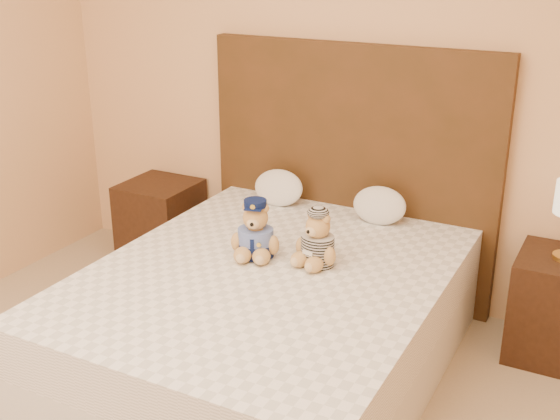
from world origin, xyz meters
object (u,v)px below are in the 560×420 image
Objects in this scene: nightstand_left at (161,223)px; teddy_prisoner at (318,238)px; pillow_left at (279,186)px; nightstand_right at (559,308)px; pillow_right at (379,204)px; teddy_police at (256,229)px; bed at (269,320)px.

teddy_prisoner is at bearing -23.81° from nightstand_left.
nightstand_right is at bearing -1.05° from pillow_left.
nightstand_left is 2.00× the size of teddy_prisoner.
nightstand_right is at bearing 0.00° from nightstand_left.
nightstand_left is 2.50m from nightstand_right.
teddy_prisoner reaches higher than pillow_right.
teddy_police reaches higher than teddy_prisoner.
teddy_police is at bearing -154.64° from teddy_prisoner.
teddy_prisoner is (1.43, -0.63, 0.41)m from nightstand_left.
teddy_police is (-0.13, 0.11, 0.42)m from bed.
pillow_right is (0.25, 0.83, 0.38)m from bed.
bed is at bearing -106.86° from pillow_right.
nightstand_right is (1.25, 0.80, -0.00)m from bed.
bed and nightstand_right have the same top height.
pillow_right reaches higher than nightstand_right.
teddy_police is 0.97× the size of pillow_right.
bed is 1.48m from nightstand_left.
teddy_police is at bearing 140.34° from bed.
teddy_prisoner is at bearing -49.67° from pillow_left.
bed is 0.48m from teddy_prisoner.
pillow_right is (1.50, 0.03, 0.38)m from nightstand_left.
nightstand_left is at bearing 147.38° from bed.
pillow_right is (0.07, 0.66, -0.03)m from teddy_prisoner.
nightstand_left is (-1.25, 0.80, -0.00)m from bed.
pillow_left is at bearing 178.95° from nightstand_right.
teddy_police is (-1.38, -0.69, 0.42)m from nightstand_right.
pillow_right is at bearing 73.14° from bed.
teddy_prisoner reaches higher than nightstand_right.
nightstand_left is 1.85× the size of teddy_police.
nightstand_right is 1.75× the size of pillow_left.
pillow_left reaches higher than pillow_right.
bed is at bearing -56.10° from teddy_police.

